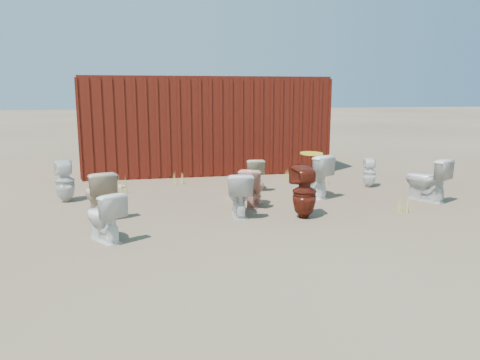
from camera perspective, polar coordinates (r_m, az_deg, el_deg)
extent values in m
plane|color=brown|center=(7.54, 0.94, -4.94)|extent=(100.00, 100.00, 0.00)
cube|color=#450C0B|center=(12.41, -4.39, 6.83)|extent=(6.00, 2.40, 2.40)
imported|color=white|center=(6.71, -16.27, -4.29)|extent=(0.69, 0.79, 0.70)
imported|color=tan|center=(8.41, 1.60, -0.85)|extent=(0.65, 0.79, 0.70)
imported|color=silver|center=(7.72, -0.13, -1.74)|extent=(0.48, 0.76, 0.74)
imported|color=#581A0F|center=(7.66, 7.84, -1.46)|extent=(0.45, 0.46, 0.86)
imported|color=silver|center=(9.47, 21.78, 0.07)|extent=(0.79, 0.93, 0.82)
imported|color=silver|center=(9.32, -20.57, -0.15)|extent=(0.43, 0.44, 0.78)
imported|color=#C3AD8E|center=(7.97, -16.84, -1.66)|extent=(0.67, 0.87, 0.78)
imported|color=#C3B48F|center=(9.82, 1.70, 0.73)|extent=(0.42, 0.68, 0.67)
imported|color=white|center=(9.22, 8.62, 0.53)|extent=(0.80, 0.95, 0.85)
imported|color=white|center=(10.48, 15.51, 0.86)|extent=(0.37, 0.37, 0.62)
ellipsoid|color=gold|center=(9.16, 8.70, 3.22)|extent=(0.43, 0.54, 0.02)
cube|color=white|center=(9.09, 0.25, -1.09)|extent=(0.51, 0.23, 0.35)
ellipsoid|color=#CBB693|center=(9.36, -16.59, -2.22)|extent=(0.46, 0.55, 0.02)
ellipsoid|color=beige|center=(10.50, -15.01, -0.77)|extent=(0.59, 0.58, 0.02)
cone|color=#ADB046|center=(9.81, -14.73, -0.62)|extent=(0.36, 0.36, 0.33)
cone|color=#ADB046|center=(10.34, 0.71, 0.10)|extent=(0.32, 0.32, 0.26)
cone|color=#ADB046|center=(10.63, 10.65, 0.49)|extent=(0.36, 0.36, 0.36)
cone|color=#ADB046|center=(10.52, -7.73, 0.21)|extent=(0.30, 0.30, 0.27)
cone|color=#ADB046|center=(11.05, 5.78, 0.81)|extent=(0.34, 0.34, 0.29)
cone|color=#ADB046|center=(8.53, 19.09, -2.81)|extent=(0.28, 0.28, 0.25)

